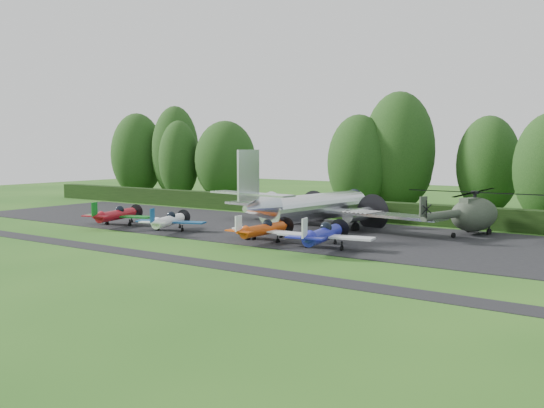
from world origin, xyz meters
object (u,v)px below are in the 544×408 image
Objects in this scene: helicopter at (474,211)px; light_plane_white at (169,221)px; light_plane_blue at (323,235)px; light_plane_orange at (264,229)px; light_plane_red at (117,215)px; transport_plane at (314,207)px.

light_plane_white is at bearing -163.03° from helicopter.
light_plane_blue is 0.56× the size of helicopter.
light_plane_white is at bearing -171.85° from light_plane_blue.
light_plane_white is at bearing 179.24° from light_plane_orange.
light_plane_white is 15.97m from light_plane_blue.
light_plane_orange is 0.87× the size of light_plane_blue.
helicopter is (22.64, 13.66, 1.00)m from light_plane_white.
light_plane_orange is at bearing 15.48° from light_plane_red.
transport_plane is 13.84m from helicopter.
helicopter is (12.92, 4.96, -0.09)m from transport_plane.
light_plane_red is 17.08m from light_plane_orange.
light_plane_red is 0.94× the size of light_plane_blue.
light_plane_red is 32.52m from helicopter.
light_plane_white is 1.00× the size of light_plane_orange.
light_plane_orange is 18.36m from helicopter.
light_plane_white is (-9.72, -8.70, -1.09)m from transport_plane.
light_plane_red reaches higher than light_plane_orange.
light_plane_red is 0.52× the size of helicopter.
light_plane_blue is (15.96, -0.40, 0.14)m from light_plane_white.
transport_plane is at bearing 134.02° from light_plane_blue.
light_plane_blue is at bearing -7.27° from light_plane_orange.
light_plane_orange is at bearing 20.21° from light_plane_white.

